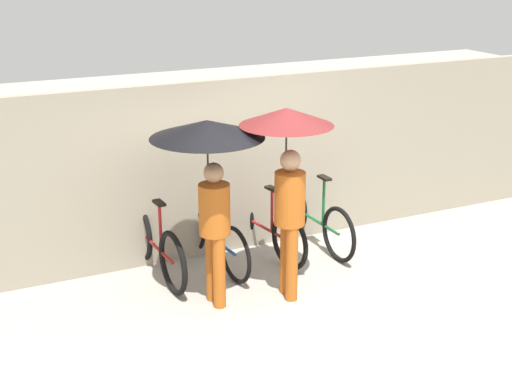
# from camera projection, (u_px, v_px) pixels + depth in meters

# --- Properties ---
(ground_plane) EXTENTS (30.00, 30.00, 0.00)m
(ground_plane) POSITION_uv_depth(u_px,v_px,m) (306.00, 321.00, 7.12)
(ground_plane) COLOR #9E998E
(back_wall) EXTENTS (10.05, 0.12, 2.11)m
(back_wall) POSITION_uv_depth(u_px,v_px,m) (227.00, 167.00, 8.49)
(back_wall) COLOR gray
(back_wall) RESTS_ON ground
(parked_bicycle_0) EXTENTS (0.44, 1.72, 0.98)m
(parked_bicycle_0) POSITION_uv_depth(u_px,v_px,m) (155.00, 245.00, 8.00)
(parked_bicycle_0) COLOR black
(parked_bicycle_0) RESTS_ON ground
(parked_bicycle_1) EXTENTS (0.44, 1.71, 1.03)m
(parked_bicycle_1) POSITION_uv_depth(u_px,v_px,m) (212.00, 237.00, 8.28)
(parked_bicycle_1) COLOR black
(parked_bicycle_1) RESTS_ON ground
(parked_bicycle_2) EXTENTS (0.46, 1.76, 0.97)m
(parked_bicycle_2) POSITION_uv_depth(u_px,v_px,m) (262.00, 225.00, 8.62)
(parked_bicycle_2) COLOR black
(parked_bicycle_2) RESTS_ON ground
(parked_bicycle_3) EXTENTS (0.44, 1.75, 1.04)m
(parked_bicycle_3) POSITION_uv_depth(u_px,v_px,m) (314.00, 218.00, 8.83)
(parked_bicycle_3) COLOR black
(parked_bicycle_3) RESTS_ON ground
(pedestrian_leading) EXTENTS (1.15, 1.15, 1.94)m
(pedestrian_leading) POSITION_uv_depth(u_px,v_px,m) (209.00, 155.00, 7.06)
(pedestrian_leading) COLOR #B25619
(pedestrian_leading) RESTS_ON ground
(pedestrian_center) EXTENTS (0.97, 0.97, 2.02)m
(pedestrian_center) POSITION_uv_depth(u_px,v_px,m) (288.00, 152.00, 7.21)
(pedestrian_center) COLOR #B25619
(pedestrian_center) RESTS_ON ground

